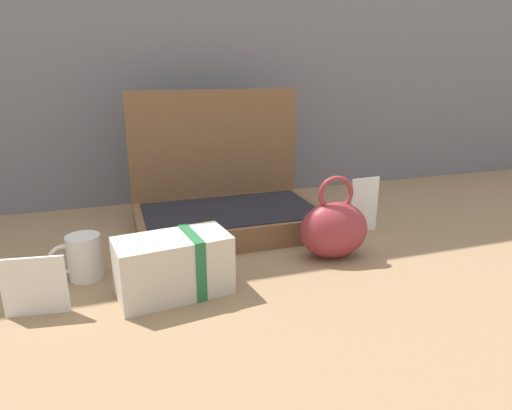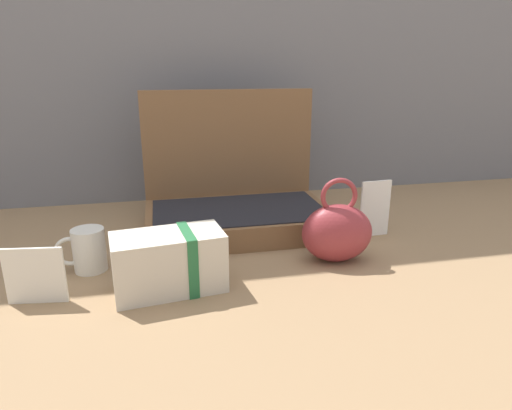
{
  "view_description": "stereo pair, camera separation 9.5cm",
  "coord_description": "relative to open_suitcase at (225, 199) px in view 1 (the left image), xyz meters",
  "views": [
    {
      "loc": [
        -0.29,
        -0.88,
        0.43
      ],
      "look_at": [
        -0.0,
        -0.02,
        0.14
      ],
      "focal_mm": 31.27,
      "sensor_mm": 36.0,
      "label": 1
    },
    {
      "loc": [
        -0.2,
        -0.91,
        0.43
      ],
      "look_at": [
        -0.0,
        -0.02,
        0.14
      ],
      "focal_mm": 31.27,
      "sensor_mm": 36.0,
      "label": 2
    }
  ],
  "objects": [
    {
      "name": "poster_card_right",
      "position": [
        -0.44,
        -0.34,
        -0.02
      ],
      "size": [
        0.11,
        0.02,
        0.11
      ],
      "primitive_type": "cube",
      "rotation": [
        0.0,
        0.0,
        -0.13
      ],
      "color": "silver",
      "rests_on": "ground_plane"
    },
    {
      "name": "coffee_mug",
      "position": [
        -0.36,
        -0.21,
        -0.03
      ],
      "size": [
        0.11,
        0.07,
        0.1
      ],
      "color": "silver",
      "rests_on": "ground_plane"
    },
    {
      "name": "open_suitcase",
      "position": [
        0.0,
        0.0,
        0.0
      ],
      "size": [
        0.49,
        0.31,
        0.36
      ],
      "color": "brown",
      "rests_on": "ground_plane"
    },
    {
      "name": "teal_pouch_handbag",
      "position": [
        0.19,
        -0.28,
        -0.01
      ],
      "size": [
        0.17,
        0.12,
        0.2
      ],
      "color": "maroon",
      "rests_on": "ground_plane"
    },
    {
      "name": "info_card_left",
      "position": [
        0.34,
        -0.15,
        -0.01
      ],
      "size": [
        0.08,
        0.01,
        0.15
      ],
      "primitive_type": "cube",
      "rotation": [
        0.0,
        0.0,
        0.05
      ],
      "color": "white",
      "rests_on": "ground_plane"
    },
    {
      "name": "cream_toiletry_bag",
      "position": [
        -0.19,
        -0.34,
        -0.02
      ],
      "size": [
        0.23,
        0.14,
        0.12
      ],
      "color": "beige",
      "rests_on": "ground_plane"
    },
    {
      "name": "ground_plane",
      "position": [
        0.0,
        -0.25,
        -0.08
      ],
      "size": [
        6.0,
        6.0,
        0.0
      ],
      "primitive_type": "plane",
      "color": "#8C6D4C"
    }
  ]
}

